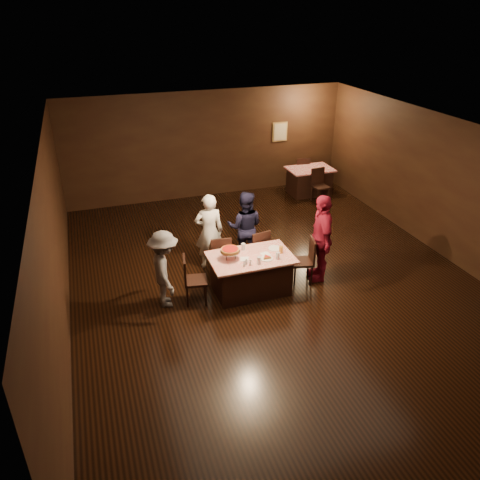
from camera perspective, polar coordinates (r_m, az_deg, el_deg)
name	(u,v)px	position (r m, az deg, el deg)	size (l,w,h in m)	color
room	(277,181)	(8.77, 4.53, 7.14)	(10.00, 10.04, 3.02)	black
main_table	(251,274)	(9.13, 1.31, -4.14)	(1.60, 1.00, 0.77)	#A4120A
back_table	(309,181)	(14.05, 8.44, 7.14)	(1.30, 0.90, 0.77)	#AD0B1D
chair_far_left	(220,255)	(9.60, -2.46, -1.87)	(0.42, 0.42, 0.95)	black
chair_far_right	(256,249)	(9.82, 2.02, -1.14)	(0.42, 0.42, 0.95)	black
chair_end_left	(196,280)	(8.82, -5.44, -4.82)	(0.42, 0.42, 0.95)	black
chair_end_right	(302,261)	(9.47, 7.59, -2.53)	(0.42, 0.42, 0.95)	black
chair_back_near	(321,186)	(13.44, 9.79, 6.51)	(0.42, 0.42, 0.95)	black
chair_back_far	(301,172)	(14.52, 7.40, 8.26)	(0.42, 0.42, 0.95)	black
diner_white_jacket	(209,232)	(9.78, -3.78, 1.04)	(0.61, 0.40, 1.66)	white
diner_navy_hoodie	(245,227)	(10.01, 0.61, 1.58)	(0.78, 0.61, 1.61)	black
diner_grey_knit	(165,269)	(8.67, -9.17, -3.54)	(0.97, 0.56, 1.50)	slate
diner_red_shirt	(321,238)	(9.45, 9.84, 0.26)	(1.07, 0.45, 1.83)	maroon
pizza_stand	(230,250)	(8.78, -1.22, -1.26)	(0.38, 0.38, 0.22)	black
plate_with_slice	(267,258)	(8.86, 3.26, -2.17)	(0.25, 0.25, 0.06)	white
plate_empty	(275,248)	(9.24, 4.23, -1.02)	(0.25, 0.25, 0.01)	white
glass_front_left	(259,260)	(8.68, 2.33, -2.49)	(0.08, 0.08, 0.14)	silver
glass_front_right	(278,256)	(8.85, 4.64, -1.92)	(0.08, 0.08, 0.14)	silver
glass_amber	(281,250)	(9.07, 5.02, -1.19)	(0.08, 0.08, 0.14)	#BF7F26
glass_back	(243,247)	(9.14, 0.41, -0.83)	(0.08, 0.08, 0.14)	silver
condiments	(247,263)	(8.63, 0.86, -2.81)	(0.17, 0.10, 0.09)	silver
napkin_center	(265,254)	(9.03, 3.13, -1.71)	(0.16, 0.16, 0.01)	white
napkin_left	(244,259)	(8.85, 0.54, -2.32)	(0.16, 0.16, 0.01)	white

